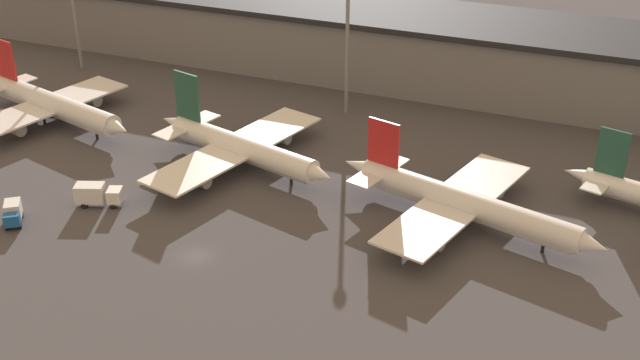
# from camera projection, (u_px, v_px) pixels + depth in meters

# --- Properties ---
(ground) EXTENTS (600.00, 600.00, 0.00)m
(ground) POSITION_uv_depth(u_px,v_px,m) (195.00, 256.00, 110.94)
(ground) COLOR #423F44
(terminal_building) EXTENTS (205.97, 24.78, 14.56)m
(terminal_building) POSITION_uv_depth(u_px,v_px,m) (377.00, 42.00, 169.93)
(terminal_building) COLOR slate
(terminal_building) RESTS_ON ground
(airplane_0) EXTENTS (40.58, 31.83, 13.59)m
(airplane_0) POSITION_uv_depth(u_px,v_px,m) (53.00, 105.00, 149.15)
(airplane_0) COLOR silver
(airplane_0) RESTS_ON ground
(airplane_1) EXTENTS (36.84, 37.06, 14.03)m
(airplane_1) POSITION_uv_depth(u_px,v_px,m) (240.00, 148.00, 133.36)
(airplane_1) COLOR white
(airplane_1) RESTS_ON ground
(airplane_2) EXTENTS (42.08, 34.61, 12.89)m
(airplane_2) POSITION_uv_depth(u_px,v_px,m) (463.00, 203.00, 116.95)
(airplane_2) COLOR silver
(airplane_2) RESTS_ON ground
(service_vehicle_0) EXTENTS (7.45, 4.87, 3.53)m
(service_vehicle_0) POSITION_uv_depth(u_px,v_px,m) (97.00, 194.00, 122.59)
(service_vehicle_0) COLOR white
(service_vehicle_0) RESTS_ON ground
(service_vehicle_4) EXTENTS (4.78, 5.34, 3.09)m
(service_vehicle_4) POSITION_uv_depth(u_px,v_px,m) (13.00, 213.00, 118.06)
(service_vehicle_4) COLOR #195199
(service_vehicle_4) RESTS_ON ground
(lamp_post_0) EXTENTS (1.80, 1.80, 21.27)m
(lamp_post_0) POSITION_uv_depth(u_px,v_px,m) (73.00, 7.00, 169.76)
(lamp_post_0) COLOR slate
(lamp_post_0) RESTS_ON ground
(lamp_post_1) EXTENTS (1.80, 1.80, 25.23)m
(lamp_post_1) POSITION_uv_depth(u_px,v_px,m) (347.00, 32.00, 147.70)
(lamp_post_1) COLOR slate
(lamp_post_1) RESTS_ON ground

